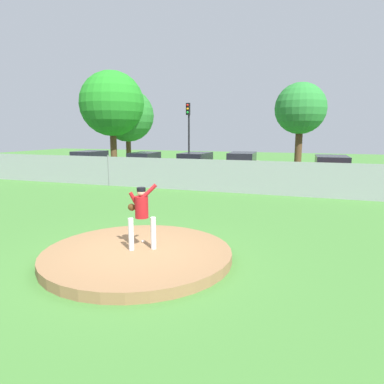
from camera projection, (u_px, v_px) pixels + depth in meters
ground_plane at (208, 209)px, 14.10m from camera, size 80.00×80.00×0.00m
asphalt_strip at (247, 181)px, 22.00m from camera, size 44.00×7.00×0.01m
pitchers_mound at (138, 255)px, 8.50m from camera, size 4.59×4.59×0.24m
pitcher_youth at (141, 211)px, 8.38m from camera, size 0.79×0.39×1.64m
baseball at (143, 241)px, 9.04m from camera, size 0.07×0.07×0.07m
chainlink_fence at (231, 176)px, 17.67m from camera, size 36.13×0.07×1.77m
parked_car_slate at (144, 165)px, 24.63m from camera, size 1.93×4.50×1.64m
parked_car_white at (90, 163)px, 25.49m from camera, size 1.93×4.36×1.69m
parked_car_champagne at (242, 167)px, 22.32m from camera, size 1.99×4.88×1.77m
parked_car_charcoal at (195, 167)px, 22.57m from camera, size 1.88×4.71×1.74m
parked_car_red at (331, 171)px, 20.15m from camera, size 2.12×4.84×1.71m
traffic_cone_orange at (167, 173)px, 24.27m from camera, size 0.40×0.40×0.55m
traffic_light_near at (189, 125)px, 27.09m from camera, size 0.28×0.46×5.25m
tree_slender_far at (112, 104)px, 31.72m from camera, size 5.88×5.88×8.53m
tree_leaning_west at (128, 115)px, 33.70m from camera, size 5.09×5.09×7.18m
tree_broad_left at (300, 109)px, 27.33m from camera, size 4.01×4.01×6.89m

